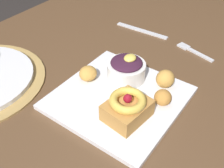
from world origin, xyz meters
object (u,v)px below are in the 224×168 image
(cake_slice, at_px, (127,108))
(knife, at_px, (141,30))
(fritter_front, at_px, (165,79))
(berry_ramekin, at_px, (126,69))
(front_plate, at_px, (119,98))
(fork, at_px, (193,51))
(fritter_back, at_px, (163,97))
(fritter_middle, at_px, (88,73))

(cake_slice, xyz_separation_m, knife, (0.37, 0.19, -0.04))
(fritter_front, height_order, knife, fritter_front)
(berry_ramekin, distance_m, knife, 0.28)
(front_plate, bearing_deg, cake_slice, -130.34)
(fritter_front, bearing_deg, cake_slice, 173.28)
(cake_slice, height_order, berry_ramekin, berry_ramekin)
(cake_slice, bearing_deg, berry_ramekin, 34.39)
(fork, bearing_deg, fritter_back, 111.92)
(fritter_middle, xyz_separation_m, knife, (0.32, 0.03, -0.03))
(fork, bearing_deg, cake_slice, 103.21)
(fork, bearing_deg, front_plate, 93.16)
(cake_slice, relative_size, berry_ramekin, 1.06)
(berry_ramekin, relative_size, knife, 0.52)
(cake_slice, relative_size, fritter_middle, 2.21)
(front_plate, distance_m, fritter_front, 0.13)
(front_plate, bearing_deg, fritter_middle, 86.09)
(cake_slice, bearing_deg, knife, 26.66)
(fritter_back, bearing_deg, knife, 38.63)
(berry_ramekin, xyz_separation_m, fritter_back, (-0.03, -0.12, -0.01))
(front_plate, xyz_separation_m, berry_ramekin, (0.07, 0.02, 0.04))
(front_plate, height_order, berry_ramekin, berry_ramekin)
(front_plate, xyz_separation_m, fritter_back, (0.04, -0.10, 0.02))
(fritter_middle, height_order, fork, fritter_middle)
(berry_ramekin, relative_size, fritter_back, 2.40)
(berry_ramekin, distance_m, fritter_back, 0.13)
(cake_slice, relative_size, fritter_back, 2.54)
(front_plate, distance_m, fritter_middle, 0.10)
(cake_slice, distance_m, fritter_middle, 0.16)
(berry_ramekin, bearing_deg, fork, -19.42)
(front_plate, xyz_separation_m, knife, (0.33, 0.13, -0.00))
(fritter_middle, bearing_deg, knife, 5.71)
(cake_slice, relative_size, fork, 0.84)
(fritter_back, bearing_deg, fritter_front, 22.95)
(cake_slice, distance_m, fritter_back, 0.10)
(fritter_front, height_order, fork, fritter_front)
(front_plate, height_order, fritter_back, fritter_back)
(cake_slice, bearing_deg, fritter_back, -26.90)
(cake_slice, xyz_separation_m, fritter_back, (0.08, -0.04, -0.01))
(cake_slice, xyz_separation_m, fritter_middle, (0.05, 0.16, -0.01))
(fritter_front, height_order, fritter_middle, fritter_front)
(fritter_front, bearing_deg, front_plate, 144.41)
(fritter_middle, relative_size, fritter_back, 1.15)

